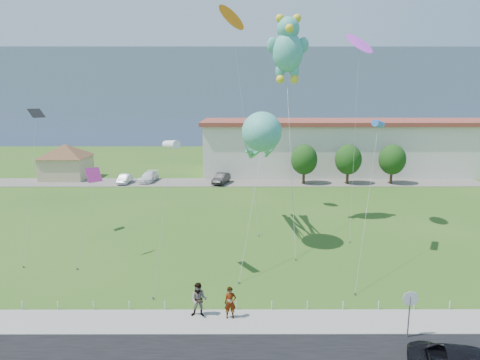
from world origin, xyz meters
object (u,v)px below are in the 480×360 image
Objects in this scene: pedestrian_right at (199,300)px; pavilion at (66,158)px; parked_car_white at (149,177)px; teddy_bear_kite at (288,47)px; pedestrian_left at (230,303)px; octopus_kite at (261,140)px; parked_car_black at (221,178)px; stop_sign at (410,303)px; parked_car_silver at (125,179)px; warehouse at (396,146)px.

pavilion is at bearing 126.47° from pedestrian_right.
teddy_bear_kite is (17.02, -19.83, 15.33)m from parked_car_white.
pedestrian_left is 14.85m from octopus_kite.
pedestrian_right is at bearing -68.30° from parked_car_white.
parked_car_black is at bearing -9.74° from pavilion.
stop_sign reaches higher than parked_car_silver.
pedestrian_left is 0.38× the size of parked_car_white.
parked_car_silver is at bearing 117.15° from pedestrian_right.
stop_sign reaches higher than parked_car_black.
pavilion is at bearing 142.92° from teddy_bear_kite.
pedestrian_right is at bearing 169.15° from pedestrian_left.
stop_sign is 9.03m from pedestrian_left.
teddy_bear_kite is (-4.03, 19.94, 14.19)m from stop_sign.
warehouse is 52.95m from pedestrian_left.
teddy_bear_kite is at bearing -40.04° from parked_car_silver.
pedestrian_left is 0.12× the size of octopus_kite.
octopus_kite reaches higher than pedestrian_right.
teddy_bear_kite reaches higher than parked_car_black.
parked_car_white is 1.06× the size of parked_car_black.
warehouse is at bearing 18.74° from parked_car_white.
pedestrian_right is (-1.68, 0.19, 0.07)m from pedestrian_left.
warehouse reaches higher than stop_sign.
octopus_kite is (14.44, -25.31, 7.69)m from parked_car_white.
pavilion is at bearing 134.10° from octopus_kite.
pavilion is 3.68× the size of stop_sign.
octopus_kite is (26.89, -27.75, 5.39)m from pavilion.
teddy_bear_kite is at bearing -125.99° from warehouse.
parked_car_white is at bearing 103.54° from pedestrian_left.
warehouse is 13.23× the size of parked_car_white.
pavilion is 0.66× the size of octopus_kite.
pedestrian_right is at bearing -107.26° from octopus_kite.
parked_car_silver is at bearing -166.59° from warehouse.
parked_car_white is (-21.05, 39.76, -1.14)m from stop_sign.
pedestrian_left is 0.09× the size of teddy_bear_kite.
stop_sign is at bearing -55.21° from parked_car_silver.
pedestrian_right is (-26.98, -46.21, -3.08)m from warehouse.
warehouse is 24.40× the size of stop_sign.
parked_car_black is (13.31, -0.21, 0.09)m from parked_car_silver.
parked_car_silver is at bearing -21.42° from pavilion.
parked_car_black is (-10.80, 38.31, -1.10)m from stop_sign.
teddy_bear_kite is (20.08, -18.59, 15.37)m from parked_car_silver.
parked_car_silver is 13.32m from parked_car_black.
pedestrian_left is at bearing -64.63° from parked_car_silver.
pedestrian_right is at bearing -109.78° from teddy_bear_kite.
octopus_kite is 9.75m from teddy_bear_kite.
pedestrian_right reaches higher than parked_car_silver.
pedestrian_left is 0.93× the size of pedestrian_right.
warehouse is 16.18× the size of parked_car_silver.
pedestrian_right is 0.50× the size of parked_car_silver.
warehouse is 29.23m from parked_car_black.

